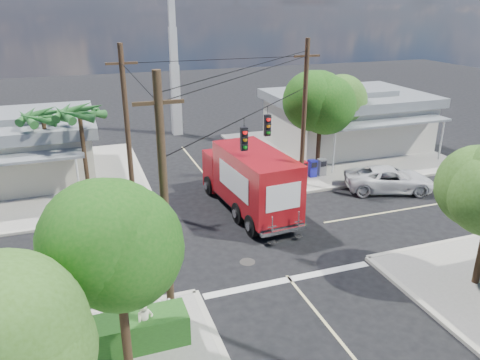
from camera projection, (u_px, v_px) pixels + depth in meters
name	position (u px, v px, depth m)	size (l,w,h in m)	color
ground	(253.00, 234.00, 23.41)	(120.00, 120.00, 0.00)	black
sidewalk_ne	(334.00, 151.00, 36.34)	(14.12, 14.12, 0.14)	gray
sidewalk_nw	(32.00, 185.00, 29.59)	(14.12, 14.12, 0.14)	gray
road_markings	(264.00, 248.00, 22.11)	(32.00, 32.00, 0.01)	beige
building_ne	(347.00, 118.00, 37.00)	(11.80, 10.20, 4.50)	silver
building_nw	(9.00, 147.00, 29.87)	(10.80, 10.20, 4.30)	beige
radio_tower	(174.00, 69.00, 39.17)	(0.80, 0.80, 17.00)	silver
tree_sw_front	(118.00, 253.00, 13.04)	(3.88, 3.78, 6.03)	#422D1C
tree_sw_back	(14.00, 344.00, 10.22)	(3.56, 3.42, 5.41)	#422D1C
tree_ne_front	(321.00, 104.00, 29.90)	(4.21, 4.14, 6.66)	#422D1C
tree_ne_back	(339.00, 104.00, 32.85)	(3.77, 3.66, 5.82)	#422D1C
palm_nw_front	(80.00, 115.00, 25.89)	(3.01, 3.08, 5.59)	#422D1C
palm_nw_back	(43.00, 118.00, 26.72)	(3.01, 3.08, 5.19)	#422D1C
utility_poles	(212.00, 139.00, 22.66)	(12.00, 10.68, 9.00)	#473321
picket_fence	(97.00, 325.00, 15.81)	(5.94, 0.06, 1.00)	silver
hedge_sw	(92.00, 341.00, 15.04)	(6.20, 1.20, 1.10)	#1E4617
vending_boxes	(312.00, 168.00, 30.64)	(1.90, 0.50, 1.10)	#A40713
delivery_truck	(250.00, 180.00, 25.45)	(3.27, 8.49, 3.60)	black
parked_car	(390.00, 179.00, 28.60)	(2.47, 5.36, 1.49)	silver
pedestrian	(145.00, 325.00, 15.30)	(0.63, 0.41, 1.72)	beige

